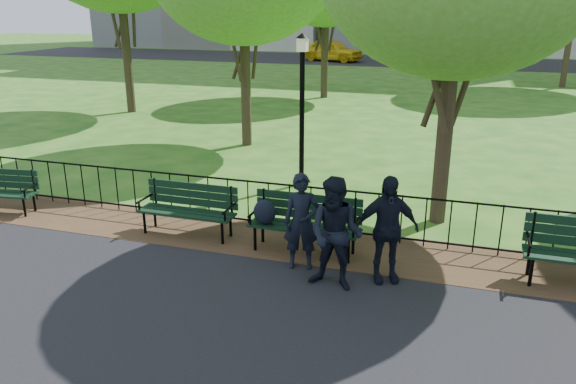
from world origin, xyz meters
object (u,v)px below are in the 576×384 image
(person_mid, at_px, (336,234))
(person_right, at_px, (386,229))
(taxi, at_px, (332,50))
(park_bench_left_a, at_px, (189,204))
(sedan_silver, at_px, (422,53))
(lamppost, at_px, (302,105))
(park_bench_main, at_px, (291,215))
(person_left, at_px, (302,222))

(person_mid, height_order, person_right, person_mid)
(person_right, relative_size, taxi, 0.36)
(person_right, bearing_deg, taxi, 82.26)
(person_right, xyz_separation_m, taxi, (-8.58, 32.67, -0.05))
(person_right, distance_m, taxi, 33.78)
(park_bench_left_a, bearing_deg, person_mid, -21.62)
(sedan_silver, bearing_deg, lamppost, -167.87)
(park_bench_left_a, bearing_deg, lamppost, 72.73)
(sedan_silver, bearing_deg, park_bench_main, -166.28)
(park_bench_main, distance_m, person_right, 1.77)
(sedan_silver, bearing_deg, person_mid, -164.56)
(lamppost, relative_size, sedan_silver, 0.73)
(lamppost, relative_size, person_mid, 2.02)
(person_right, bearing_deg, sedan_silver, 71.50)
(park_bench_main, height_order, person_left, person_left)
(person_mid, xyz_separation_m, sedan_silver, (-1.58, 32.73, -0.07))
(lamppost, distance_m, person_mid, 5.06)
(person_left, distance_m, sedan_silver, 32.26)
(person_left, relative_size, sedan_silver, 0.33)
(park_bench_left_a, relative_size, person_mid, 1.06)
(person_right, distance_m, sedan_silver, 32.36)
(person_left, xyz_separation_m, person_mid, (0.65, -0.48, 0.07))
(park_bench_left_a, bearing_deg, park_bench_main, -3.85)
(sedan_silver, bearing_deg, person_right, -163.37)
(lamppost, distance_m, sedan_silver, 28.15)
(park_bench_main, relative_size, person_mid, 1.10)
(taxi, bearing_deg, park_bench_left_a, -155.30)
(person_left, relative_size, taxi, 0.34)
(park_bench_main, xyz_separation_m, taxi, (-6.92, 32.07, 0.15))
(person_left, distance_m, person_mid, 0.81)
(taxi, xyz_separation_m, sedan_silver, (6.35, -0.39, -0.00))
(person_mid, bearing_deg, lamppost, 118.51)
(lamppost, xyz_separation_m, person_right, (2.50, -4.15, -1.01))
(person_right, height_order, sedan_silver, person_right)
(person_mid, xyz_separation_m, person_right, (0.65, 0.45, -0.02))
(park_bench_main, height_order, sedan_silver, sedan_silver)
(person_left, xyz_separation_m, taxi, (-7.28, 32.64, 0.01))
(lamppost, xyz_separation_m, person_mid, (1.85, -4.60, -0.99))
(lamppost, bearing_deg, taxi, 102.03)
(person_left, bearing_deg, lamppost, 93.50)
(park_bench_left_a, xyz_separation_m, person_mid, (2.95, -1.21, 0.28))
(lamppost, distance_m, person_left, 4.42)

